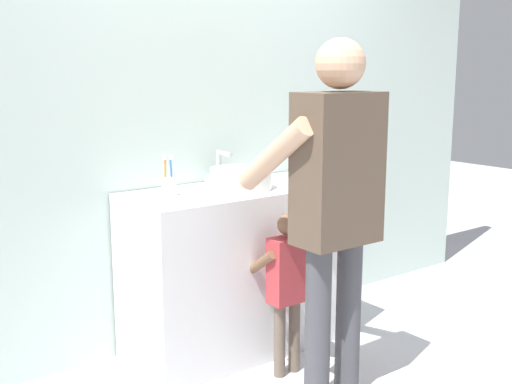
% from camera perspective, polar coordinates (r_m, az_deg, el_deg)
% --- Properties ---
extents(ground_plane, '(14.00, 14.00, 0.00)m').
position_cam_1_polar(ground_plane, '(3.43, 1.56, -15.25)').
color(ground_plane, silver).
extents(back_wall, '(4.40, 0.08, 2.70)m').
position_cam_1_polar(back_wall, '(3.58, -4.55, 8.32)').
color(back_wall, silver).
rests_on(back_wall, ground).
extents(vanity_cabinet, '(1.23, 0.54, 0.89)m').
position_cam_1_polar(vanity_cabinet, '(3.48, -1.49, -6.89)').
color(vanity_cabinet, white).
rests_on(vanity_cabinet, ground).
extents(sink_basin, '(0.33, 0.33, 0.11)m').
position_cam_1_polar(sink_basin, '(3.35, -1.33, 1.26)').
color(sink_basin, silver).
rests_on(sink_basin, vanity_cabinet).
extents(faucet, '(0.18, 0.14, 0.18)m').
position_cam_1_polar(faucet, '(3.51, -3.25, 2.10)').
color(faucet, '#B7BABF').
rests_on(faucet, vanity_cabinet).
extents(toothbrush_cup, '(0.07, 0.07, 0.21)m').
position_cam_1_polar(toothbrush_cup, '(3.18, -7.84, 0.60)').
color(toothbrush_cup, silver).
rests_on(toothbrush_cup, vanity_cabinet).
extents(child_toddler, '(0.26, 0.26, 0.83)m').
position_cam_1_polar(child_toddler, '(3.16, 2.76, -7.83)').
color(child_toddler, '#6B5B4C').
rests_on(child_toddler, ground).
extents(adult_parent, '(0.51, 0.54, 1.65)m').
position_cam_1_polar(adult_parent, '(2.80, 7.01, 0.04)').
color(adult_parent, '#47474C').
rests_on(adult_parent, ground).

